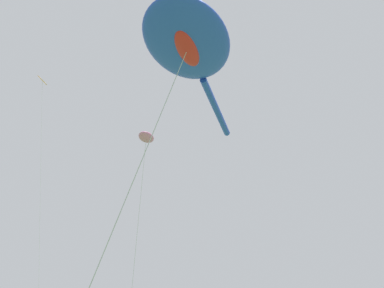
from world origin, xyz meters
The scene contains 3 objects.
big_show_kite centered at (1.69, 9.48, 11.74)m, with size 8.99×4.26×12.16m.
small_kite_box_yellow centered at (9.42, 29.83, 21.68)m, with size 2.52×3.64×24.12m.
small_kite_diamond_red centered at (8.82, 17.36, 13.63)m, with size 3.31×3.36×13.98m.
Camera 1 is at (-7.67, 3.14, 1.46)m, focal length 38.44 mm.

